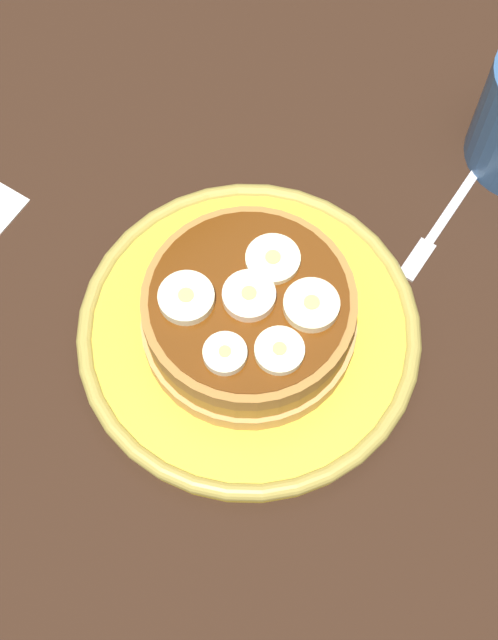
{
  "coord_description": "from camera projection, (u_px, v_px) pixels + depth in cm",
  "views": [
    {
      "loc": [
        19.25,
        -15.05,
        56.72
      ],
      "look_at": [
        0.0,
        0.0,
        3.15
      ],
      "focal_mm": 49.7,
      "sensor_mm": 36.0,
      "label": 1
    }
  ],
  "objects": [
    {
      "name": "banana_slice_4",
      "position": [
        225.0,
        354.0,
        0.54
      ],
      "size": [
        2.74,
        2.74,
        0.88
      ],
      "color": "#F1EEC6",
      "rests_on": "pancake_stack"
    },
    {
      "name": "banana_slice_3",
      "position": [
        186.0,
        298.0,
        0.56
      ],
      "size": [
        3.58,
        3.58,
        0.97
      ],
      "color": "#EFEEBE",
      "rests_on": "pancake_stack"
    },
    {
      "name": "banana_slice_2",
      "position": [
        273.0,
        259.0,
        0.57
      ],
      "size": [
        3.56,
        3.56,
        0.7
      ],
      "color": "#F4ECB7",
      "rests_on": "pancake_stack"
    },
    {
      "name": "ground_plane",
      "position": [
        249.0,
        347.0,
        0.63
      ],
      "size": [
        140.0,
        140.0,
        3.0
      ],
      "primitive_type": "cube",
      "color": "black"
    },
    {
      "name": "pancake_stack",
      "position": [
        249.0,
        318.0,
        0.58
      ],
      "size": [
        14.89,
        14.49,
        4.8
      ],
      "color": "tan",
      "rests_on": "plate"
    },
    {
      "name": "fork",
      "position": [
        443.0,
        220.0,
        0.65
      ],
      "size": [
        4.96,
        12.66,
        0.5
      ],
      "color": "silver",
      "rests_on": "ground_plane"
    },
    {
      "name": "banana_slice_5",
      "position": [
        311.0,
        306.0,
        0.55
      ],
      "size": [
        3.56,
        3.56,
        0.98
      ],
      "color": "#FAEAB3",
      "rests_on": "pancake_stack"
    },
    {
      "name": "banana_slice_1",
      "position": [
        279.0,
        351.0,
        0.54
      ],
      "size": [
        3.11,
        3.11,
        0.81
      ],
      "color": "#F2F2C2",
      "rests_on": "pancake_stack"
    },
    {
      "name": "banana_slice_0",
      "position": [
        250.0,
        303.0,
        0.55
      ],
      "size": [
        3.4,
        3.4,
        0.98
      ],
      "color": "#FCE3BC",
      "rests_on": "pancake_stack"
    },
    {
      "name": "plate",
      "position": [
        249.0,
        333.0,
        0.61
      ],
      "size": [
        23.6,
        23.6,
        1.99
      ],
      "color": "yellow",
      "rests_on": "ground_plane"
    }
  ]
}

